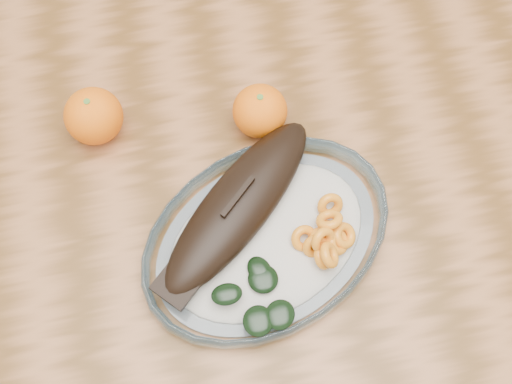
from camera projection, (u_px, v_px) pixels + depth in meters
ground at (249, 326)px, 1.50m from camera, size 3.00×3.00×0.00m
dining_table at (244, 236)px, 0.90m from camera, size 1.20×0.80×0.75m
plated_meal at (265, 236)px, 0.77m from camera, size 0.74×0.74×0.08m
orange_left at (94, 116)px, 0.81m from camera, size 0.07×0.07×0.07m
orange_right at (260, 111)px, 0.82m from camera, size 0.07×0.07×0.07m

